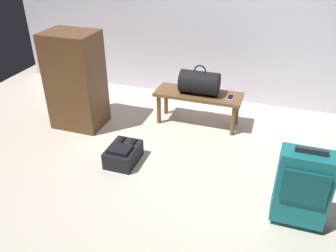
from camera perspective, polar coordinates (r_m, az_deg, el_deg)
ground_plane at (r=3.47m, az=4.06°, el=-5.91°), size 6.60×6.60×0.00m
bench at (r=3.98m, az=5.07°, el=4.69°), size 1.00×0.36×0.40m
duffel_bag_black at (r=3.90m, az=5.26°, el=7.24°), size 0.44×0.26×0.34m
cell_phone at (r=3.89m, az=10.37°, el=4.76°), size 0.07×0.14×0.01m
suitcase_upright_teal at (r=2.78m, az=21.53°, el=-9.48°), size 0.40×0.22×0.70m
backpack_dark at (r=3.43m, az=-7.48°, el=-4.62°), size 0.28×0.38×0.21m
side_cabinet at (r=4.01m, az=-15.11°, el=7.29°), size 0.56×0.44×1.10m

